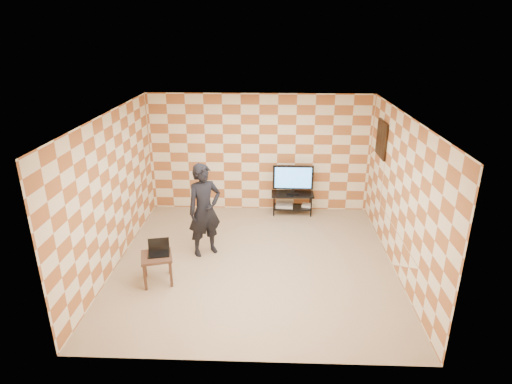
% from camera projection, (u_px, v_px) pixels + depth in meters
% --- Properties ---
extents(floor, '(5.00, 5.00, 0.00)m').
position_uv_depth(floor, '(255.00, 262.00, 7.86)').
color(floor, tan).
rests_on(floor, ground).
extents(wall_back, '(5.00, 0.02, 2.70)m').
position_uv_depth(wall_back, '(259.00, 153.00, 9.69)').
color(wall_back, beige).
rests_on(wall_back, ground).
extents(wall_front, '(5.00, 0.02, 2.70)m').
position_uv_depth(wall_front, '(246.00, 272.00, 5.04)').
color(wall_front, beige).
rests_on(wall_front, ground).
extents(wall_left, '(0.02, 5.00, 2.70)m').
position_uv_depth(wall_left, '(112.00, 192.00, 7.46)').
color(wall_left, beige).
rests_on(wall_left, ground).
extents(wall_right, '(0.02, 5.00, 2.70)m').
position_uv_depth(wall_right, '(401.00, 196.00, 7.28)').
color(wall_right, beige).
rests_on(wall_right, ground).
extents(ceiling, '(5.00, 5.00, 0.02)m').
position_uv_depth(ceiling, '(255.00, 116.00, 6.88)').
color(ceiling, white).
rests_on(ceiling, wall_back).
extents(wall_art, '(0.04, 0.72, 0.72)m').
position_uv_depth(wall_art, '(382.00, 139.00, 8.50)').
color(wall_art, black).
rests_on(wall_art, wall_right).
extents(tv_stand, '(0.96, 0.43, 0.50)m').
position_uv_depth(tv_stand, '(292.00, 199.00, 9.76)').
color(tv_stand, black).
rests_on(tv_stand, floor).
extents(tv, '(0.91, 0.17, 0.66)m').
position_uv_depth(tv, '(293.00, 178.00, 9.58)').
color(tv, black).
rests_on(tv, tv_stand).
extents(dvd_player, '(0.40, 0.30, 0.06)m').
position_uv_depth(dvd_player, '(284.00, 205.00, 9.81)').
color(dvd_player, '#AFAFB1').
rests_on(dvd_player, tv_stand).
extents(game_console, '(0.28, 0.23, 0.06)m').
position_uv_depth(game_console, '(307.00, 206.00, 9.82)').
color(game_console, silver).
rests_on(game_console, tv_stand).
extents(side_table, '(0.62, 0.62, 0.50)m').
position_uv_depth(side_table, '(157.00, 260.00, 7.12)').
color(side_table, '#321F16').
rests_on(side_table, floor).
extents(laptop, '(0.40, 0.34, 0.23)m').
position_uv_depth(laptop, '(159.00, 250.00, 7.14)').
color(laptop, black).
rests_on(laptop, side_table).
extents(person, '(0.77, 0.70, 1.77)m').
position_uv_depth(person, '(205.00, 210.00, 7.87)').
color(person, black).
rests_on(person, floor).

